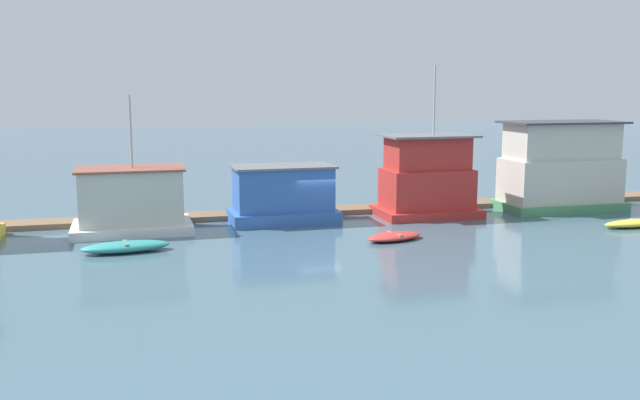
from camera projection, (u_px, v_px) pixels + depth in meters
ground_plane at (315, 222)px, 39.83m from camera, size 200.00×200.00×0.00m
dock_walkway at (304, 212)px, 42.21m from camera, size 51.00×2.02×0.30m
houseboat_white at (131, 201)px, 36.93m from camera, size 6.05×4.08×7.08m
houseboat_blue at (283, 195)px, 39.58m from camera, size 5.93×3.40×3.19m
houseboat_red at (427, 179)px, 41.39m from camera, size 5.77×3.84×8.69m
houseboat_green at (560, 168)px, 43.54m from camera, size 7.47×3.87×5.41m
dinghy_teal at (126, 247)px, 32.58m from camera, size 4.07×1.69×0.51m
dinghy_red at (394, 236)px, 35.10m from camera, size 3.28×2.13×0.38m
dinghy_yellow at (637, 223)px, 38.40m from camera, size 4.05×1.23×0.41m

